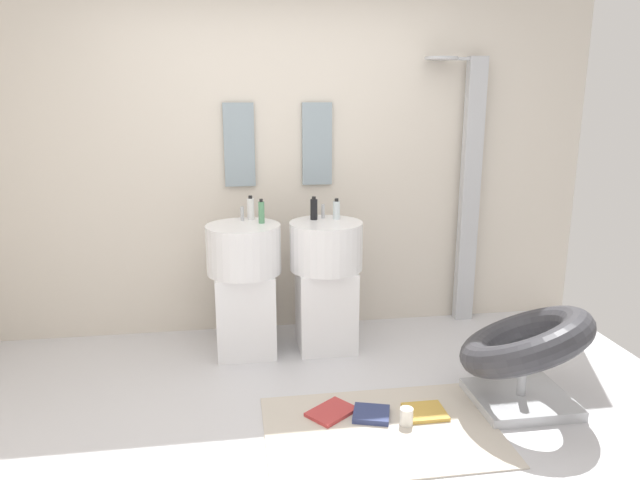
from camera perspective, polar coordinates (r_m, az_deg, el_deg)
The scene contains 17 objects.
ground_plane at distance 3.30m, azimuth -1.20°, elevation -19.08°, with size 4.80×3.60×0.04m, color silver.
rear_partition at distance 4.43m, azimuth -4.11°, elevation 7.76°, with size 4.80×0.10×2.60m, color beige.
pedestal_sink_left at distance 4.10m, azimuth -7.33°, elevation -4.10°, with size 0.51×0.51×1.02m.
pedestal_sink_right at distance 4.14m, azimuth 0.58°, elevation -3.76°, with size 0.51×0.51×1.02m.
vanity_mirror_left at distance 4.34m, azimuth -7.86°, elevation 9.14°, with size 0.22×0.03×0.60m, color #8C9EA8.
vanity_mirror_right at distance 4.38m, azimuth -0.30°, elevation 9.32°, with size 0.22×0.03×0.60m, color #8C9EA8.
shower_column at distance 4.69m, azimuth 14.22°, elevation 5.00°, with size 0.49×0.24×2.05m.
lounge_chair at distance 3.64m, azimuth 19.28°, elevation -9.97°, with size 1.10×1.10×0.65m.
area_rug at distance 3.37m, azimuth 6.00°, elevation -17.92°, with size 1.27×0.87×0.01m, color beige.
magazine_navy at distance 3.46m, azimuth 5.01°, elevation -16.52°, with size 0.20×0.19×0.03m, color navy.
magazine_ochre at distance 3.53m, azimuth 10.17°, elevation -16.13°, with size 0.23×0.21×0.02m, color gold.
magazine_red at distance 3.48m, azimuth 1.12°, elevation -16.37°, with size 0.26×0.19×0.02m, color #B73838.
coffee_mug at distance 3.40m, azimuth 8.41°, elevation -16.61°, with size 0.07×0.07×0.09m, color white.
soap_bottle_white at distance 4.14m, azimuth -6.76°, elevation 3.05°, with size 0.05×0.05×0.17m.
soap_bottle_black at distance 4.11m, azimuth -0.60°, elevation 3.03°, with size 0.05×0.05×0.16m.
soap_bottle_green at distance 4.02m, azimuth -5.72°, elevation 2.72°, with size 0.04×0.04×0.17m.
soap_bottle_clear at distance 4.13m, azimuth 1.61°, elevation 2.97°, with size 0.05×0.05×0.15m.
Camera 1 is at (-0.35, -2.74, 1.78)m, focal length 32.90 mm.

